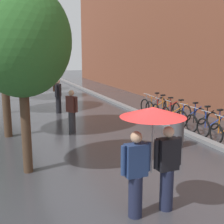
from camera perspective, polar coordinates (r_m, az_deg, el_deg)
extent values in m
plane|color=#38383D|center=(6.52, 11.90, -16.44)|extent=(80.00, 80.00, 0.00)
cube|color=slate|center=(16.39, 2.19, 1.13)|extent=(0.30, 36.00, 0.12)
cylinder|color=#473323|center=(7.80, -15.80, -3.05)|extent=(0.23, 0.23, 2.25)
ellipsoid|color=#2D6628|center=(7.56, -16.70, 12.76)|extent=(2.37, 2.37, 2.68)
cylinder|color=#473323|center=(11.21, -19.24, 2.43)|extent=(0.27, 0.27, 2.75)
ellipsoid|color=#387533|center=(11.14, -20.24, 16.79)|extent=(3.11, 3.11, 3.79)
cylinder|color=#473323|center=(15.61, -19.30, 4.11)|extent=(0.25, 0.25, 2.35)
ellipsoid|color=#2D6628|center=(15.52, -19.96, 13.76)|extent=(3.06, 3.06, 3.87)
cylinder|color=#473323|center=(19.35, -19.75, 6.60)|extent=(0.23, 0.23, 3.15)
cylinder|color=#473323|center=(23.26, -19.93, 7.19)|extent=(0.21, 0.21, 3.05)
torus|color=black|center=(10.54, 18.93, -3.81)|extent=(0.09, 0.70, 0.70)
cylinder|color=orange|center=(10.52, 19.38, -2.24)|extent=(0.04, 0.04, 0.58)
cylinder|color=#9E9EA3|center=(10.46, 19.49, -0.69)|extent=(0.05, 0.46, 0.03)
torus|color=black|center=(11.15, 16.70, -2.84)|extent=(0.09, 0.70, 0.70)
cylinder|color=#233DA8|center=(11.51, 19.08, -1.53)|extent=(0.88, 0.08, 0.43)
cylinder|color=#233DA8|center=(11.56, 19.48, -1.11)|extent=(0.04, 0.04, 0.55)
cube|color=black|center=(11.50, 19.58, 0.37)|extent=(0.22, 0.11, 0.06)
cylinder|color=#233DA8|center=(11.14, 17.11, -1.35)|extent=(0.04, 0.04, 0.58)
cylinder|color=#9E9EA3|center=(11.08, 17.20, 0.12)|extent=(0.05, 0.46, 0.03)
torus|color=black|center=(11.71, 14.69, -2.05)|extent=(0.10, 0.70, 0.70)
torus|color=black|center=(12.37, 18.35, -1.54)|extent=(0.10, 0.70, 0.70)
cylinder|color=black|center=(12.06, 16.99, -0.82)|extent=(0.88, 0.09, 0.43)
cylinder|color=black|center=(12.11, 17.37, -0.42)|extent=(0.04, 0.04, 0.55)
cube|color=black|center=(12.05, 17.46, 0.99)|extent=(0.23, 0.11, 0.06)
cylinder|color=black|center=(11.70, 15.08, -0.63)|extent=(0.04, 0.04, 0.58)
cylinder|color=#9E9EA3|center=(11.64, 15.15, 0.77)|extent=(0.06, 0.46, 0.03)
torus|color=black|center=(12.35, 12.86, -1.26)|extent=(0.15, 0.70, 0.70)
torus|color=black|center=(13.04, 16.20, -0.75)|extent=(0.15, 0.70, 0.70)
cylinder|color=#233DA8|center=(12.72, 14.95, -0.07)|extent=(0.88, 0.16, 0.43)
cylinder|color=#233DA8|center=(12.77, 15.30, 0.30)|extent=(0.04, 0.04, 0.55)
cube|color=black|center=(12.72, 15.37, 1.65)|extent=(0.23, 0.13, 0.06)
cylinder|color=#233DA8|center=(12.34, 13.20, 0.10)|extent=(0.04, 0.04, 0.58)
cylinder|color=#9E9EA3|center=(12.29, 13.26, 1.42)|extent=(0.09, 0.46, 0.03)
torus|color=black|center=(13.06, 10.03, -0.45)|extent=(0.08, 0.70, 0.70)
torus|color=black|center=(13.58, 13.78, -0.15)|extent=(0.08, 0.70, 0.70)
cylinder|color=orange|center=(13.33, 12.35, 0.58)|extent=(0.88, 0.06, 0.43)
cylinder|color=orange|center=(13.37, 12.74, 0.92)|extent=(0.04, 0.04, 0.55)
cube|color=black|center=(13.31, 12.80, 2.21)|extent=(0.22, 0.11, 0.06)
cylinder|color=orange|center=(13.04, 10.39, 0.82)|extent=(0.04, 0.04, 0.58)
cylinder|color=#9E9EA3|center=(12.99, 10.43, 2.08)|extent=(0.04, 0.46, 0.03)
torus|color=black|center=(13.64, 8.14, 0.12)|extent=(0.12, 0.70, 0.70)
torus|color=black|center=(14.08, 11.94, 0.35)|extent=(0.12, 0.70, 0.70)
cylinder|color=red|center=(13.86, 10.48, 1.07)|extent=(0.88, 0.12, 0.43)
cylinder|color=red|center=(13.89, 10.87, 1.40)|extent=(0.04, 0.04, 0.55)
cube|color=black|center=(13.84, 10.92, 2.64)|extent=(0.23, 0.12, 0.06)
cylinder|color=red|center=(13.62, 8.49, 1.34)|extent=(0.04, 0.04, 0.58)
cylinder|color=#9E9EA3|center=(13.57, 8.53, 2.54)|extent=(0.07, 0.46, 0.03)
torus|color=black|center=(14.26, 7.08, 0.66)|extent=(0.12, 0.70, 0.70)
torus|color=black|center=(14.84, 10.39, 0.98)|extent=(0.12, 0.70, 0.70)
cylinder|color=orange|center=(14.57, 9.12, 1.63)|extent=(0.88, 0.11, 0.43)
cylinder|color=orange|center=(14.61, 9.46, 1.94)|extent=(0.04, 0.04, 0.55)
cube|color=black|center=(14.56, 9.50, 3.13)|extent=(0.23, 0.12, 0.06)
cylinder|color=orange|center=(14.26, 7.39, 1.83)|extent=(0.04, 0.04, 0.58)
cylinder|color=#9E9EA3|center=(14.21, 7.42, 2.98)|extent=(0.06, 0.46, 0.03)
torus|color=black|center=(14.87, 6.19, 1.13)|extent=(0.16, 0.70, 0.70)
torus|color=black|center=(15.48, 9.26, 1.46)|extent=(0.16, 0.70, 0.70)
cylinder|color=slate|center=(15.20, 8.08, 2.07)|extent=(0.88, 0.16, 0.43)
cylinder|color=slate|center=(15.25, 8.39, 2.38)|extent=(0.04, 0.04, 0.55)
cube|color=black|center=(15.20, 8.43, 3.51)|extent=(0.23, 0.13, 0.06)
cylinder|color=slate|center=(14.87, 6.47, 2.25)|extent=(0.04, 0.04, 0.58)
cylinder|color=#9E9EA3|center=(14.82, 6.49, 3.36)|extent=(0.09, 0.46, 0.03)
cylinder|color=#1E233D|center=(5.80, 4.39, -15.45)|extent=(0.26, 0.26, 0.80)
cube|color=navy|center=(5.52, 4.50, -8.96)|extent=(0.41, 0.23, 0.60)
sphere|color=tan|center=(5.39, 4.57, -4.72)|extent=(0.21, 0.21, 0.21)
cylinder|color=navy|center=(5.41, 2.13, -9.05)|extent=(0.09, 0.09, 0.54)
cylinder|color=navy|center=(5.62, 6.79, -8.29)|extent=(0.09, 0.09, 0.54)
cylinder|color=#1E233D|center=(6.11, 10.15, -14.09)|extent=(0.26, 0.26, 0.82)
cube|color=black|center=(5.84, 10.40, -7.76)|extent=(0.41, 0.23, 0.61)
sphere|color=beige|center=(5.71, 10.56, -3.67)|extent=(0.21, 0.21, 0.21)
cylinder|color=black|center=(5.70, 8.29, -7.84)|extent=(0.09, 0.09, 0.55)
cylinder|color=black|center=(5.96, 12.44, -7.11)|extent=(0.09, 0.09, 0.55)
cylinder|color=#9E9EA3|center=(5.61, 7.50, -6.10)|extent=(0.02, 0.02, 1.08)
cone|color=red|center=(5.46, 7.66, 0.01)|extent=(1.20, 1.20, 0.18)
cylinder|color=#4C4C51|center=(9.89, 12.02, -3.97)|extent=(0.44, 0.44, 0.85)
cylinder|color=black|center=(15.01, -9.96, 1.32)|extent=(0.26, 0.26, 0.81)
cube|color=black|center=(14.90, -10.06, 3.99)|extent=(0.38, 0.46, 0.60)
sphere|color=beige|center=(14.85, -10.12, 5.62)|extent=(0.21, 0.21, 0.21)
cylinder|color=black|center=(15.14, -9.81, 4.23)|extent=(0.09, 0.09, 0.54)
cylinder|color=black|center=(14.66, -10.32, 3.97)|extent=(0.09, 0.09, 0.54)
cube|color=#592D19|center=(14.92, -10.60, 4.53)|extent=(0.24, 0.30, 0.36)
cylinder|color=#2D2D33|center=(11.43, -7.48, -1.89)|extent=(0.26, 0.26, 0.78)
cube|color=#4C231E|center=(11.29, -7.57, 1.46)|extent=(0.39, 0.46, 0.58)
sphere|color=tan|center=(11.23, -7.63, 3.56)|extent=(0.21, 0.21, 0.21)
cylinder|color=#4C231E|center=(11.47, -8.44, 1.74)|extent=(0.09, 0.09, 0.52)
cylinder|color=#4C231E|center=(11.11, -6.68, 1.47)|extent=(0.09, 0.09, 0.52)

